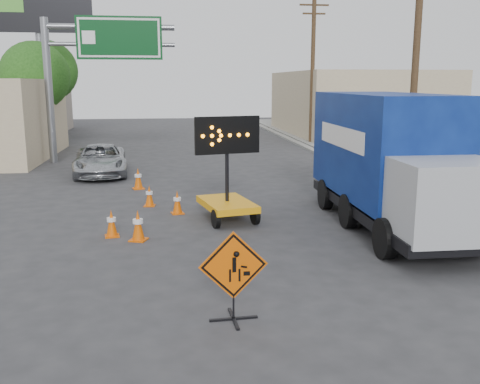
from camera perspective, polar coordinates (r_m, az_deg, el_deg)
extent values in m
plane|color=#2D2D30|center=(9.67, -1.40, -11.82)|extent=(100.00, 100.00, 0.00)
cube|color=gray|center=(25.46, 11.08, 2.87)|extent=(0.40, 60.00, 0.12)
cube|color=gray|center=(26.29, 15.84, 2.95)|extent=(4.00, 60.00, 0.15)
cube|color=#C6B48F|center=(41.28, 12.21, 9.24)|extent=(10.00, 14.00, 4.60)
cylinder|color=slate|center=(27.39, -19.70, 10.04)|extent=(0.36, 0.36, 6.80)
cylinder|color=slate|center=(27.06, -13.66, 16.74)|extent=(6.00, 0.28, 0.28)
cylinder|color=slate|center=(27.00, -13.57, 15.05)|extent=(6.00, 0.20, 0.20)
cube|color=#043813|center=(26.86, -12.75, 15.75)|extent=(4.00, 0.10, 2.00)
cube|color=silver|center=(26.79, -12.76, 15.76)|extent=(3.80, 0.01, 1.80)
cylinder|color=slate|center=(35.63, -20.40, 11.98)|extent=(0.44, 0.44, 9.00)
cube|color=silver|center=(35.72, -20.57, 18.10)|extent=(6.00, 0.25, 3.00)
cube|color=black|center=(35.57, -20.63, 18.12)|extent=(6.10, 0.04, 3.10)
cylinder|color=#4B3320|center=(20.86, 18.21, 12.87)|extent=(0.26, 0.26, 9.00)
cylinder|color=#4B3320|center=(34.03, 7.74, 12.64)|extent=(0.26, 0.26, 9.00)
cube|color=#4B3320|center=(34.32, 7.93, 19.16)|extent=(1.80, 0.10, 0.10)
cube|color=#4B3320|center=(34.26, 7.90, 18.33)|extent=(1.40, 0.10, 0.10)
cylinder|color=#4B3320|center=(31.69, -20.69, 6.88)|extent=(0.28, 0.28, 3.25)
sphere|color=#1C4413|center=(31.61, -21.02, 11.48)|extent=(3.71, 3.71, 3.71)
cylinder|color=#4B3320|center=(39.70, -19.59, 8.01)|extent=(0.28, 0.28, 3.58)
sphere|color=#1C4413|center=(39.65, -19.87, 12.07)|extent=(4.10, 4.10, 4.10)
cube|color=black|center=(9.07, -0.69, -13.36)|extent=(0.81, 0.10, 0.04)
cube|color=black|center=(9.07, -0.69, -13.36)|extent=(0.10, 0.81, 0.04)
cylinder|color=black|center=(8.95, -0.70, -11.64)|extent=(0.03, 0.03, 0.63)
cube|color=#D65204|center=(8.72, -0.71, -7.84)|extent=(1.14, 0.09, 1.14)
cube|color=black|center=(8.72, -0.71, -7.84)|extent=(1.07, 0.07, 1.07)
cube|color=orange|center=(15.13, -1.38, -1.29)|extent=(1.65, 2.28, 0.19)
cylinder|color=black|center=(14.91, -1.41, 3.15)|extent=(0.10, 0.10, 2.27)
cube|color=black|center=(14.82, -1.42, 6.11)|extent=(1.83, 0.50, 1.03)
imported|color=#ABAEB3|center=(23.30, -14.67, 3.33)|extent=(2.54, 4.75, 1.27)
cube|color=black|center=(14.79, 15.62, -1.68)|extent=(2.33, 7.41, 0.28)
cube|color=#071756|center=(15.19, 14.86, 4.90)|extent=(2.39, 5.75, 2.77)
cube|color=#9EA0A5|center=(12.02, 21.36, -0.79)|extent=(2.15, 1.69, 1.66)
cube|color=#D65204|center=(13.54, -10.76, -5.02)|extent=(0.50, 0.50, 0.03)
cone|color=#D65204|center=(13.43, -10.83, -3.44)|extent=(0.30, 0.30, 0.74)
cylinder|color=silver|center=(13.41, -10.84, -3.08)|extent=(0.25, 0.25, 0.11)
cube|color=#D65204|center=(14.02, -13.48, -4.57)|extent=(0.40, 0.40, 0.03)
cone|color=#D65204|center=(13.92, -13.55, -3.18)|extent=(0.28, 0.28, 0.67)
cylinder|color=silver|center=(13.90, -13.56, -2.87)|extent=(0.23, 0.23, 0.10)
cube|color=#D65204|center=(16.08, -6.68, -2.24)|extent=(0.42, 0.42, 0.03)
cone|color=#D65204|center=(16.00, -6.71, -1.02)|extent=(0.28, 0.28, 0.67)
cylinder|color=silver|center=(15.98, -6.72, -0.75)|extent=(0.23, 0.23, 0.10)
cube|color=#D65204|center=(17.17, -9.61, -1.43)|extent=(0.38, 0.38, 0.03)
cone|color=#D65204|center=(17.10, -9.65, -0.34)|extent=(0.26, 0.26, 0.64)
cylinder|color=silver|center=(17.08, -9.65, -0.09)|extent=(0.22, 0.22, 0.09)
cube|color=#D65204|center=(19.99, -10.77, 0.38)|extent=(0.48, 0.48, 0.03)
cone|color=#D65204|center=(19.92, -10.81, 1.48)|extent=(0.31, 0.31, 0.75)
cylinder|color=silver|center=(19.91, -10.82, 1.73)|extent=(0.25, 0.25, 0.11)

